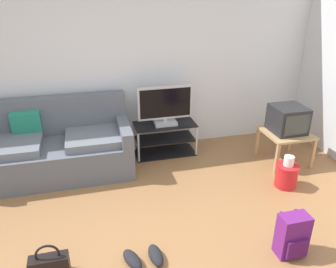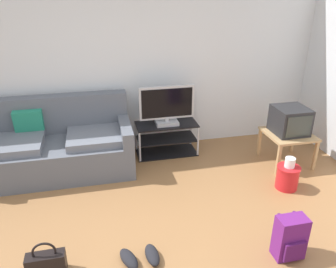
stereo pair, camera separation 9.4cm
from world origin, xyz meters
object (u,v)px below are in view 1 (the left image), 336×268
Objects in this scene: crt_tv at (288,119)px; sneakers_pair at (144,257)px; cleaning_bucket at (287,174)px; flat_tv at (165,106)px; side_table at (286,136)px; couch at (55,148)px; backpack at (292,236)px; handbag at (49,266)px; tv_stand at (165,139)px.

sneakers_pair is (-2.24, -1.38, -0.58)m from crt_tv.
cleaning_bucket is (-0.32, -0.60, -0.45)m from crt_tv.
flat_tv reaches higher than side_table.
cleaning_bucket is (2.74, -1.08, -0.17)m from couch.
sneakers_pair is (-1.33, 0.24, -0.16)m from backpack.
handbag is at bearing -156.44° from side_table.
crt_tv is 1.27× the size of handbag.
couch reaches higher than crt_tv.
backpack is (-0.90, -1.62, -0.42)m from crt_tv.
side_table reaches higher than sneakers_pair.
backpack is at bearing -119.24° from crt_tv.
tv_stand is 2.11× the size of cleaning_bucket.
tv_stand reaches higher than cleaning_bucket.
handbag is (0.01, -1.83, -0.23)m from couch.
couch is 3.22× the size of side_table.
backpack is (0.65, -2.24, -0.03)m from tv_stand.
handbag is (-1.50, -1.97, -0.12)m from tv_stand.
couch is at bearing -175.64° from flat_tv.
backpack is at bearing -44.32° from couch.
handbag is at bearing 177.46° from sneakers_pair.
cleaning_bucket is (2.73, 0.75, 0.05)m from handbag.
backpack is at bearing -7.21° from handbag.
crt_tv is at bearing -21.85° from tv_stand.
crt_tv is 3.37m from handbag.
crt_tv is at bearing 31.67° from sneakers_pair.
flat_tv is 1.78× the size of crt_tv.
flat_tv is at bearing 4.36° from couch.
couch is 4.94× the size of sneakers_pair.
tv_stand is at bearing 5.21° from couch.
crt_tv is at bearing 49.20° from backpack.
handbag is (-1.50, -1.94, -0.63)m from flat_tv.
flat_tv is 1.87× the size of cleaning_bucket.
couch reaches higher than backpack.
sneakers_pair is at bearing -2.54° from handbag.
handbag is 0.88× the size of sneakers_pair.
tv_stand is at bearing 157.64° from side_table.
cleaning_bucket is (1.23, -1.20, -0.57)m from flat_tv.
handbag is 0.83× the size of cleaning_bucket.
crt_tv reaches higher than cleaning_bucket.
crt_tv is 1.90m from backpack.
tv_stand is 2.06× the size of backpack.
couch reaches higher than sneakers_pair.
side_table is (1.55, -0.62, -0.35)m from flat_tv.
cleaning_bucket is (0.59, 1.02, -0.04)m from backpack.
tv_stand is 2.33m from backpack.
crt_tv is at bearing 62.11° from cleaning_bucket.
tv_stand is 1.46× the size of side_table.
side_table is at bearing -9.30° from couch.
tv_stand is 1.72m from crt_tv.
handbag is at bearing -89.74° from couch.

